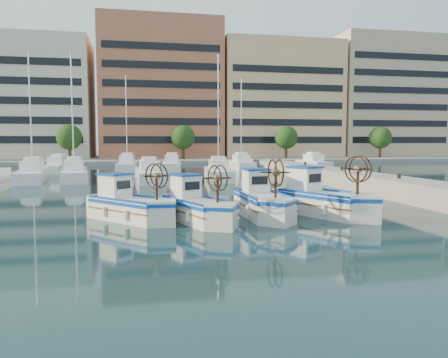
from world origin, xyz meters
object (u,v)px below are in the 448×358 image
fishing_boat_d (321,198)px  fishing_boat_a (129,204)px  fishing_boat_c (262,200)px  fishing_boat_b (196,205)px

fishing_boat_d → fishing_boat_a: bearing=150.5°
fishing_boat_a → fishing_boat_d: size_ratio=0.86×
fishing_boat_a → fishing_boat_c: 6.21m
fishing_boat_b → fishing_boat_d: fishing_boat_d is taller
fishing_boat_a → fishing_boat_c: fishing_boat_c is taller
fishing_boat_c → fishing_boat_d: bearing=-4.4°
fishing_boat_b → fishing_boat_c: bearing=-8.8°
fishing_boat_a → fishing_boat_b: fishing_boat_a is taller
fishing_boat_a → fishing_boat_b: (2.95, -0.96, -0.01)m
fishing_boat_b → fishing_boat_d: size_ratio=0.89×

